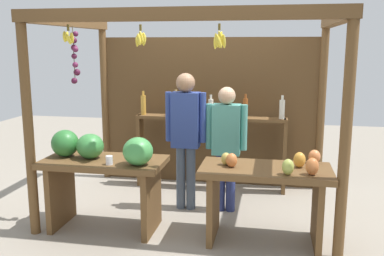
{
  "coord_description": "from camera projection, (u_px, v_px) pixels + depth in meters",
  "views": [
    {
      "loc": [
        0.88,
        -4.89,
        1.94
      ],
      "look_at": [
        0.0,
        -0.2,
        1.02
      ],
      "focal_mm": 40.45,
      "sensor_mm": 36.0,
      "label": 1
    }
  ],
  "objects": [
    {
      "name": "fruit_counter_right",
      "position": [
        267.0,
        186.0,
        4.25
      ],
      "size": [
        1.28,
        0.64,
        0.93
      ],
      "color": "brown",
      "rests_on": "ground"
    },
    {
      "name": "ground_plane",
      "position": [
        195.0,
        208.0,
        5.25
      ],
      "size": [
        12.0,
        12.0,
        0.0
      ],
      "primitive_type": "plane",
      "color": "gray",
      "rests_on": "ground"
    },
    {
      "name": "bottle_shelf_unit",
      "position": [
        210.0,
        132.0,
        5.82
      ],
      "size": [
        2.03,
        0.22,
        1.35
      ],
      "color": "brown",
      "rests_on": "ground"
    },
    {
      "name": "vendor_woman",
      "position": [
        226.0,
        139.0,
        5.0
      ],
      "size": [
        0.48,
        0.2,
        1.48
      ],
      "rotation": [
        0.0,
        0.0,
        0.14
      ],
      "color": "navy",
      "rests_on": "ground"
    },
    {
      "name": "market_stall",
      "position": [
        201.0,
        94.0,
        5.44
      ],
      "size": [
        3.16,
        2.13,
        2.27
      ],
      "color": "brown",
      "rests_on": "ground"
    },
    {
      "name": "fruit_counter_left",
      "position": [
        102.0,
        166.0,
        4.53
      ],
      "size": [
        1.28,
        0.67,
        1.05
      ],
      "color": "brown",
      "rests_on": "ground"
    },
    {
      "name": "vendor_man",
      "position": [
        186.0,
        129.0,
        5.04
      ],
      "size": [
        0.48,
        0.22,
        1.63
      ],
      "rotation": [
        0.0,
        0.0,
        -0.04
      ],
      "color": "#485669",
      "rests_on": "ground"
    }
  ]
}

